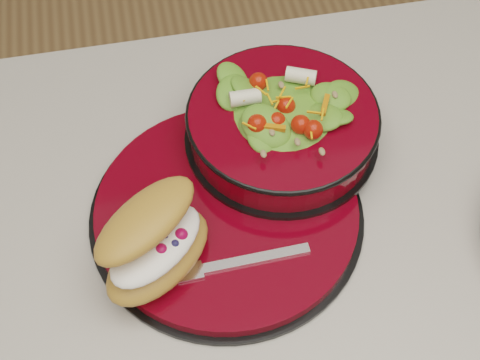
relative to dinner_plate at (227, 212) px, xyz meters
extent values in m
cube|color=#BCB7AC|center=(0.02, -0.05, -0.03)|extent=(1.24, 0.74, 0.04)
cylinder|color=black|center=(0.00, 0.00, -0.01)|extent=(0.32, 0.32, 0.01)
cylinder|color=#61030C|center=(0.00, 0.00, 0.00)|extent=(0.31, 0.31, 0.01)
torus|color=black|center=(0.01, -0.01, 0.01)|extent=(0.17, 0.17, 0.01)
cylinder|color=black|center=(0.08, 0.09, 0.01)|extent=(0.24, 0.24, 0.01)
cylinder|color=#61030C|center=(0.08, 0.09, 0.04)|extent=(0.22, 0.22, 0.04)
torus|color=black|center=(0.08, 0.09, 0.06)|extent=(0.23, 0.23, 0.01)
ellipsoid|color=#468625|center=(0.08, 0.09, 0.05)|extent=(0.19, 0.19, 0.08)
sphere|color=red|center=(0.13, 0.09, 0.10)|extent=(0.02, 0.02, 0.02)
sphere|color=red|center=(0.11, 0.13, 0.10)|extent=(0.02, 0.02, 0.02)
sphere|color=red|center=(0.06, 0.13, 0.10)|extent=(0.02, 0.02, 0.02)
sphere|color=red|center=(0.04, 0.09, 0.10)|extent=(0.02, 0.02, 0.02)
sphere|color=red|center=(0.06, 0.05, 0.10)|extent=(0.02, 0.02, 0.02)
sphere|color=red|center=(0.11, 0.05, 0.10)|extent=(0.02, 0.02, 0.02)
cylinder|color=silver|center=(0.12, 0.13, 0.10)|extent=(0.04, 0.04, 0.02)
cylinder|color=silver|center=(0.04, 0.11, 0.10)|extent=(0.04, 0.03, 0.02)
cube|color=orange|center=(0.06, 0.05, 0.10)|extent=(0.03, 0.03, 0.01)
cube|color=orange|center=(0.13, 0.08, 0.10)|extent=(0.03, 0.02, 0.01)
ellipsoid|color=#BF853A|center=(-0.09, -0.06, 0.03)|extent=(0.15, 0.15, 0.04)
ellipsoid|color=white|center=(-0.09, -0.06, 0.05)|extent=(0.13, 0.12, 0.02)
ellipsoid|color=#BF853A|center=(-0.09, -0.04, 0.08)|extent=(0.15, 0.14, 0.03)
sphere|color=#B10C37|center=(-0.11, -0.06, 0.06)|extent=(0.01, 0.01, 0.01)
sphere|color=#B10C37|center=(-0.08, -0.07, 0.06)|extent=(0.01, 0.01, 0.01)
sphere|color=#B10C37|center=(-0.06, -0.05, 0.06)|extent=(0.01, 0.01, 0.01)
sphere|color=#B10C37|center=(-0.10, -0.05, 0.06)|extent=(0.01, 0.01, 0.01)
sphere|color=#191947|center=(-0.09, -0.05, 0.06)|extent=(0.01, 0.01, 0.01)
sphere|color=#191947|center=(-0.07, -0.06, 0.06)|extent=(0.01, 0.01, 0.01)
sphere|color=#191947|center=(-0.09, -0.06, 0.06)|extent=(0.01, 0.01, 0.01)
sphere|color=#191947|center=(-0.07, -0.06, 0.06)|extent=(0.01, 0.01, 0.01)
sphere|color=#191947|center=(-0.10, -0.07, 0.06)|extent=(0.01, 0.01, 0.01)
cube|color=silver|center=(0.02, -0.07, 0.01)|extent=(0.12, 0.01, 0.00)
cube|color=silver|center=(-0.06, -0.07, 0.01)|extent=(0.04, 0.02, 0.00)
camera|label=1|loc=(-0.07, -0.41, 0.66)|focal=50.00mm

